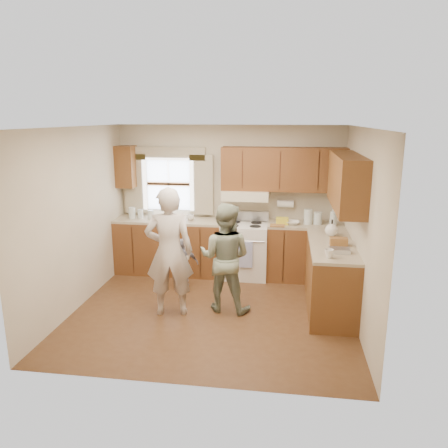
% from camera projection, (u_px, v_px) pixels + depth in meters
% --- Properties ---
extents(room, '(3.80, 3.80, 3.80)m').
position_uv_depth(room, '(212.00, 224.00, 5.77)').
color(room, '#4B2C17').
rests_on(room, ground).
extents(kitchen_fixtures, '(3.80, 2.25, 2.15)m').
position_uv_depth(kitchen_fixtures, '(263.00, 234.00, 6.82)').
color(kitchen_fixtures, '#44230E').
rests_on(kitchen_fixtures, ground).
extents(stove, '(0.76, 0.67, 1.07)m').
position_uv_depth(stove, '(245.00, 249.00, 7.30)').
color(stove, silver).
rests_on(stove, ground).
extents(woman_left, '(0.71, 0.53, 1.75)m').
position_uv_depth(woman_left, '(169.00, 252.00, 5.81)').
color(woman_left, '#BEB0A6').
rests_on(woman_left, ground).
extents(woman_right, '(0.82, 0.68, 1.51)m').
position_uv_depth(woman_right, '(225.00, 258.00, 5.95)').
color(woman_right, '#243D27').
rests_on(woman_right, ground).
extents(child, '(0.50, 0.29, 0.80)m').
position_uv_depth(child, '(183.00, 264.00, 6.78)').
color(child, slate).
rests_on(child, ground).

